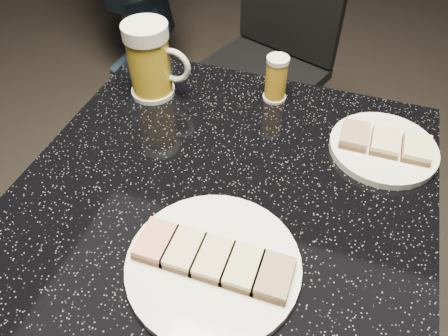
{
  "coord_description": "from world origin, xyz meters",
  "views": [
    {
      "loc": [
        0.16,
        -0.47,
        1.31
      ],
      "look_at": [
        0.0,
        0.0,
        0.8
      ],
      "focal_mm": 35.0,
      "sensor_mm": 36.0,
      "label": 1
    }
  ],
  "objects_px": {
    "table": "(224,264)",
    "plate_small": "(383,148)",
    "chair": "(267,58)",
    "plate_large": "(213,265)",
    "beer_mug": "(150,60)",
    "beer_tumbler": "(276,79)"
  },
  "relations": [
    {
      "from": "beer_tumbler",
      "to": "table",
      "type": "bearing_deg",
      "value": -93.66
    },
    {
      "from": "plate_large",
      "to": "beer_mug",
      "type": "xyz_separation_m",
      "value": [
        -0.27,
        0.36,
        0.07
      ]
    },
    {
      "from": "plate_large",
      "to": "chair",
      "type": "bearing_deg",
      "value": 99.48
    },
    {
      "from": "chair",
      "to": "plate_large",
      "type": "bearing_deg",
      "value": -80.52
    },
    {
      "from": "plate_large",
      "to": "beer_mug",
      "type": "height_order",
      "value": "beer_mug"
    },
    {
      "from": "plate_small",
      "to": "beer_tumbler",
      "type": "xyz_separation_m",
      "value": [
        -0.23,
        0.09,
        0.04
      ]
    },
    {
      "from": "beer_mug",
      "to": "beer_tumbler",
      "type": "height_order",
      "value": "beer_mug"
    },
    {
      "from": "plate_large",
      "to": "chair",
      "type": "height_order",
      "value": "chair"
    },
    {
      "from": "plate_large",
      "to": "chair",
      "type": "relative_size",
      "value": 0.3
    },
    {
      "from": "plate_small",
      "to": "beer_tumbler",
      "type": "bearing_deg",
      "value": 158.13
    },
    {
      "from": "plate_large",
      "to": "beer_tumbler",
      "type": "distance_m",
      "value": 0.43
    },
    {
      "from": "beer_mug",
      "to": "chair",
      "type": "distance_m",
      "value": 0.7
    },
    {
      "from": "plate_large",
      "to": "plate_small",
      "type": "bearing_deg",
      "value": 57.56
    },
    {
      "from": "table",
      "to": "plate_small",
      "type": "bearing_deg",
      "value": 36.43
    },
    {
      "from": "plate_small",
      "to": "table",
      "type": "bearing_deg",
      "value": -143.57
    },
    {
      "from": "plate_large",
      "to": "chair",
      "type": "distance_m",
      "value": 1.02
    },
    {
      "from": "plate_large",
      "to": "table",
      "type": "bearing_deg",
      "value": 103.32
    },
    {
      "from": "beer_tumbler",
      "to": "beer_mug",
      "type": "bearing_deg",
      "value": -165.27
    },
    {
      "from": "plate_large",
      "to": "table",
      "type": "xyz_separation_m",
      "value": [
        -0.04,
        0.15,
        -0.25
      ]
    },
    {
      "from": "table",
      "to": "chair",
      "type": "height_order",
      "value": "chair"
    },
    {
      "from": "beer_mug",
      "to": "plate_large",
      "type": "bearing_deg",
      "value": -53.69
    },
    {
      "from": "plate_large",
      "to": "beer_tumbler",
      "type": "bearing_deg",
      "value": 92.43
    }
  ]
}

